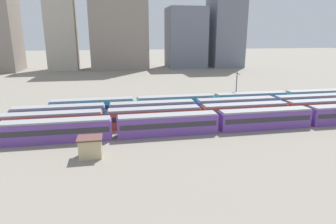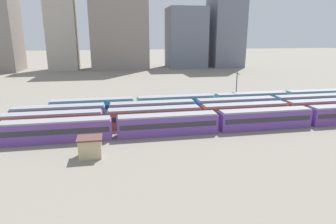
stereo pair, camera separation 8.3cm
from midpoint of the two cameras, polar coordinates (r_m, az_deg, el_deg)
ground_plane at (r=59.50m, az=-16.99°, el=-2.73°), size 600.00×600.00×0.00m
train_track_0 at (r=54.42m, az=9.75°, el=-1.82°), size 74.70×3.06×3.75m
train_track_1 at (r=62.02m, az=14.83°, el=-0.02°), size 93.60×3.06×3.75m
train_track_2 at (r=63.52m, az=5.40°, el=0.77°), size 74.70×3.06×3.75m
train_track_3 at (r=73.93m, az=15.99°, el=2.28°), size 93.60×3.06×3.75m
catenary_pole_1 at (r=74.98m, az=13.28°, el=4.96°), size 0.24×3.20×8.74m
signal_hut at (r=44.16m, az=-15.11°, el=-6.64°), size 3.60×3.00×3.04m
distant_building_1 at (r=158.71m, az=-20.18°, el=13.90°), size 14.22×12.18×33.74m
distant_building_2 at (r=157.23m, az=-9.81°, el=18.24°), size 28.78×19.82×53.83m
distant_building_3 at (r=161.84m, az=3.45°, el=14.35°), size 19.72×19.72×31.42m
distant_building_4 at (r=169.00m, az=11.29°, el=17.84°), size 16.85×19.66×53.30m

